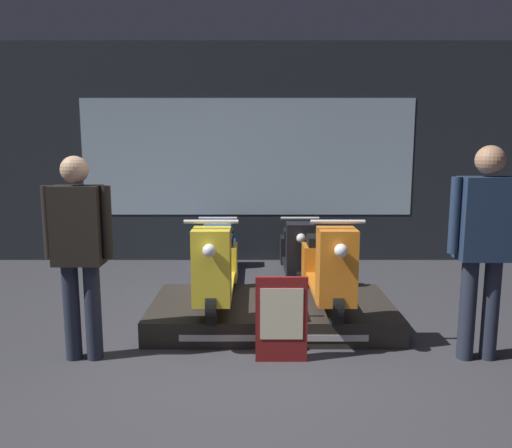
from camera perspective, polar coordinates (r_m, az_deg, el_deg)
ground_plane at (r=3.89m, az=-1.79°, el=-17.54°), size 30.00×30.00×0.00m
shop_wall_back at (r=7.44m, az=-0.82°, el=8.01°), size 8.85×0.09×3.20m
display_platform at (r=4.94m, az=1.93°, el=-10.12°), size 2.32×1.23×0.23m
scooter_display_left at (r=4.78m, az=-4.32°, el=-5.05°), size 0.45×1.65×0.90m
scooter_display_right at (r=4.81m, az=8.22°, el=-5.02°), size 0.45×1.65×0.90m
scooter_backrow_0 at (r=6.52m, az=-3.81°, el=-3.27°), size 0.45×1.65×0.90m
scooter_backrow_1 at (r=6.52m, az=4.69°, el=-3.27°), size 0.45×1.65×0.90m
person_left_browsing at (r=4.20m, az=-19.47°, el=-2.18°), size 0.55×0.22×1.66m
person_right_browsing at (r=4.34m, az=24.80°, el=-1.27°), size 0.58×0.23×1.74m
price_sign_board at (r=4.07m, az=3.06°, el=-10.80°), size 0.42×0.04×0.71m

